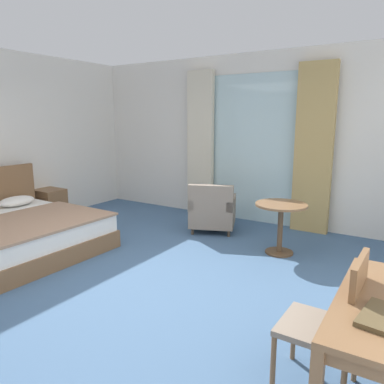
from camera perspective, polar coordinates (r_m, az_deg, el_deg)
The scene contains 10 objects.
ground at distance 4.40m, azimuth -10.13°, elevation -13.52°, with size 6.71×6.69×0.10m, color #426084.
wall_back at distance 6.60m, azimuth 8.04°, elevation 8.14°, with size 6.31×0.12×2.85m, color silver.
balcony_glass_door at distance 6.44m, azimuth 9.60°, elevation 6.49°, with size 1.60×0.02×2.51m, color silver.
curtain_panel_left at distance 6.81m, azimuth 1.31°, elevation 7.34°, with size 0.51×0.10×2.61m, color beige.
curtain_panel_right at distance 6.01m, azimuth 18.24°, elevation 6.22°, with size 0.58×0.10×2.61m, color tan.
bed at distance 5.58m, azimuth -25.64°, elevation -5.60°, with size 2.06×1.88×1.05m.
nightstand at distance 7.01m, azimuth -21.08°, elevation -1.83°, with size 0.49×0.42×0.56m.
desk_chair at distance 2.65m, azimuth 21.00°, elevation -17.88°, with size 0.48×0.46×0.97m.
armchair_by_window at distance 5.89m, azimuth 3.18°, elevation -2.96°, with size 0.89×0.89×0.79m.
round_cafe_table at distance 5.03m, azimuth 13.53°, elevation -3.72°, with size 0.68×0.68×0.68m.
Camera 1 is at (2.75, -2.90, 1.79)m, focal length 34.58 mm.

